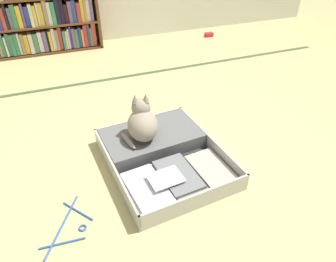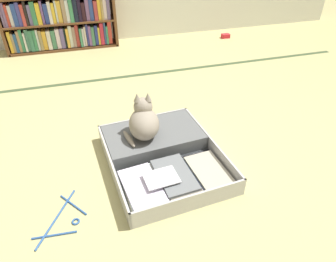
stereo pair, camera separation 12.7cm
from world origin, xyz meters
name	(u,v)px [view 1 (the left image)]	position (x,y,z in m)	size (l,w,h in m)	color
ground_plane	(154,160)	(0.00, 0.00, 0.00)	(10.00, 10.00, 0.00)	tan
tatami_border	(110,79)	(0.00, 1.27, 0.00)	(4.80, 0.05, 0.00)	#3C4F30
bookshelf	(39,13)	(-0.51, 2.26, 0.43)	(1.24, 0.25, 0.89)	brown
open_suitcase	(160,153)	(0.04, 0.00, 0.05)	(0.72, 0.85, 0.11)	#B6B4AF
black_cat	(142,122)	(-0.03, 0.13, 0.22)	(0.26, 0.28, 0.28)	gray
clothes_hanger	(69,226)	(-0.57, -0.32, 0.01)	(0.27, 0.34, 0.01)	#2B5395
small_red_pouch	(209,35)	(1.48, 2.06, 0.02)	(0.10, 0.07, 0.05)	red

